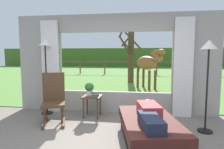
{
  "coord_description": "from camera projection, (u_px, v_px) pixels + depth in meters",
  "views": [
    {
      "loc": [
        0.62,
        -2.68,
        1.51
      ],
      "look_at": [
        0.0,
        1.8,
        1.05
      ],
      "focal_mm": 30.76,
      "sensor_mm": 36.0,
      "label": 1
    }
  ],
  "objects": [
    {
      "name": "potted_plant",
      "position": [
        89.0,
        88.0,
        4.71
      ],
      "size": [
        0.22,
        0.22,
        0.32
      ],
      "color": "silver",
      "rests_on": "side_table"
    },
    {
      "name": "back_wall_with_window",
      "position": [
        114.0,
        65.0,
        4.98
      ],
      "size": [
        5.2,
        0.12,
        2.55
      ],
      "color": "#9E998E",
      "rests_on": "ground_plane"
    },
    {
      "name": "recliner_sofa",
      "position": [
        149.0,
        129.0,
        3.34
      ],
      "size": [
        1.2,
        1.84,
        0.42
      ],
      "rotation": [
        0.0,
        0.0,
        0.19
      ],
      "color": "black",
      "rests_on": "ground_plane"
    },
    {
      "name": "pasture_tree",
      "position": [
        130.0,
        55.0,
        10.31
      ],
      "size": [
        1.25,
        1.3,
        3.36
      ],
      "color": "#4C3823",
      "rests_on": "outdoor_pasture_lawn"
    },
    {
      "name": "curtain_panel_left",
      "position": [
        51.0,
        67.0,
        5.08
      ],
      "size": [
        0.44,
        0.1,
        2.4
      ],
      "primitive_type": "cube",
      "color": "silver",
      "rests_on": "ground_plane"
    },
    {
      "name": "horse",
      "position": [
        148.0,
        63.0,
        8.4
      ],
      "size": [
        1.34,
        1.67,
        1.73
      ],
      "rotation": [
        0.0,
        0.0,
        -2.53
      ],
      "color": "brown",
      "rests_on": "outdoor_pasture_lawn"
    },
    {
      "name": "pasture_fence_line",
      "position": [
        130.0,
        65.0,
        14.76
      ],
      "size": [
        16.1,
        0.1,
        1.1
      ],
      "color": "brown",
      "rests_on": "outdoor_pasture_lawn"
    },
    {
      "name": "curtain_panel_right",
      "position": [
        183.0,
        68.0,
        4.62
      ],
      "size": [
        0.44,
        0.1,
        2.4
      ],
      "primitive_type": "cube",
      "color": "silver",
      "rests_on": "ground_plane"
    },
    {
      "name": "distant_hill_ridge",
      "position": [
        134.0,
        57.0,
        25.43
      ],
      "size": [
        36.0,
        2.0,
        2.4
      ],
      "primitive_type": "cube",
      "color": "#456824",
      "rests_on": "ground_plane"
    },
    {
      "name": "book_stack",
      "position": [
        95.0,
        94.0,
        4.58
      ],
      "size": [
        0.18,
        0.14,
        0.11
      ],
      "color": "#337247",
      "rests_on": "side_table"
    },
    {
      "name": "floor_lamp_left",
      "position": [
        45.0,
        53.0,
        4.82
      ],
      "size": [
        0.32,
        0.32,
        1.93
      ],
      "color": "black",
      "rests_on": "ground_plane"
    },
    {
      "name": "side_table",
      "position": [
        92.0,
        100.0,
        4.66
      ],
      "size": [
        0.44,
        0.44,
        0.52
      ],
      "color": "#4C331E",
      "rests_on": "ground_plane"
    },
    {
      "name": "reclining_person",
      "position": [
        149.0,
        113.0,
        3.26
      ],
      "size": [
        0.45,
        1.43,
        0.22
      ],
      "rotation": [
        0.0,
        0.0,
        0.19
      ],
      "color": "#B23338",
      "rests_on": "recliner_sofa"
    },
    {
      "name": "floor_lamp_right",
      "position": [
        209.0,
        58.0,
        3.64
      ],
      "size": [
        0.32,
        0.32,
        1.8
      ],
      "color": "black",
      "rests_on": "ground_plane"
    },
    {
      "name": "outdoor_pasture_lawn",
      "position": [
        131.0,
        73.0,
        15.85
      ],
      "size": [
        36.0,
        21.68,
        0.02
      ],
      "primitive_type": "cube",
      "color": "#568438",
      "rests_on": "ground_plane"
    },
    {
      "name": "rocking_chair",
      "position": [
        54.0,
        98.0,
        4.27
      ],
      "size": [
        0.67,
        0.8,
        1.12
      ],
      "rotation": [
        0.0,
        0.0,
        0.36
      ],
      "color": "#4C331E",
      "rests_on": "ground_plane"
    }
  ]
}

